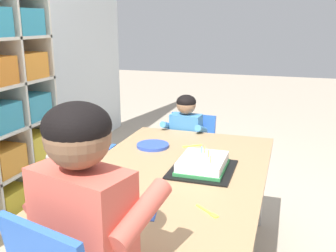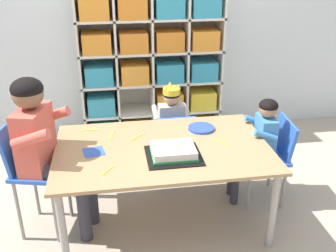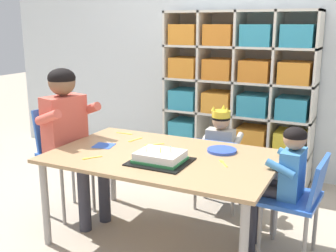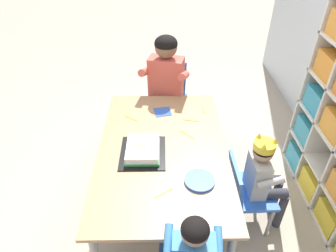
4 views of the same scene
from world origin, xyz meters
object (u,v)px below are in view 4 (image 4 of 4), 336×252
Objects in this scene: fork_near_child_seat at (165,192)px; classroom_chair_adult_side at (168,96)px; guest_at_table_side at (193,250)px; birthday_cake_on_tray at (143,150)px; adult_helper_seated at (164,84)px; fork_beside_plate_stack at (203,109)px; fork_near_cake_tray at (190,120)px; fork_by_napkin at (186,134)px; paper_plate_stack at (199,181)px; activity_table at (163,154)px; classroom_chair_blue at (246,189)px; fork_scattered_mid_table at (131,118)px; child_with_crown at (264,173)px.

classroom_chair_adult_side is at bearing -127.64° from fork_near_child_seat.
guest_at_table_side is 0.74m from birthday_cake_on_tray.
fork_beside_plate_stack is (0.26, 0.32, -0.10)m from adult_helper_seated.
fork_by_napkin is at bearing -88.89° from fork_near_cake_tray.
adult_helper_seated reaches higher than fork_by_napkin.
paper_plate_stack reaches higher than fork_near_child_seat.
fork_near_cake_tray reaches higher than activity_table.
activity_table is 2.45× the size of classroom_chair_blue.
adult_helper_seated reaches higher than classroom_chair_blue.
classroom_chair_adult_side is at bearing 96.41° from fork_scattered_mid_table.
classroom_chair_blue is 0.73m from guest_at_table_side.
fork_near_cake_tray is at bearing -178.82° from paper_plate_stack.
activity_table is at bearing -17.71° from fork_scattered_mid_table.
paper_plate_stack reaches higher than activity_table.
fork_beside_plate_stack is (-0.53, 0.47, -0.03)m from birthday_cake_on_tray.
fork_scattered_mid_table is 0.60m from fork_beside_plate_stack.
fork_beside_plate_stack is at bearing -146.13° from fork_near_child_seat.
child_with_crown reaches higher than fork_beside_plate_stack.
fork_beside_plate_stack is at bearing 48.83° from fork_scattered_mid_table.
classroom_chair_adult_side reaches higher than paper_plate_stack.
adult_helper_seated is 1.15m from fork_near_child_seat.
classroom_chair_adult_side is at bearing -171.37° from paper_plate_stack.
guest_at_table_side is (1.59, 0.11, 0.03)m from classroom_chair_adult_side.
child_with_crown is 0.69m from fork_near_cake_tray.
guest_at_table_side is 1.17m from fork_scattered_mid_table.
guest_at_table_side is 1.23m from fork_beside_plate_stack.
birthday_cake_on_tray is (-0.68, -0.29, 0.09)m from guest_at_table_side.
guest_at_table_side reaches higher than fork_near_cake_tray.
fork_beside_plate_stack is at bearing 172.27° from paper_plate_stack.
guest_at_table_side reaches higher than classroom_chair_adult_side.
classroom_chair_adult_side is 7.36× the size of fork_near_child_seat.
paper_plate_stack is at bearing 168.66° from fork_beside_plate_stack.
guest_at_table_side is 0.89m from fork_by_napkin.
fork_scattered_mid_table is at bearing -111.74° from adult_helper_seated.
paper_plate_stack is 1.71× the size of fork_by_napkin.
fork_by_napkin is at bearing -61.28° from adult_helper_seated.
birthday_cake_on_tray is at bearing 80.54° from child_with_crown.
activity_table is 0.40m from fork_near_cake_tray.
paper_plate_stack is at bearing 106.82° from child_with_crown.
birthday_cake_on_tray is at bearing -36.28° from fork_scattered_mid_table.
fork_beside_plate_stack is at bearing -25.35° from adult_helper_seated.
fork_scattered_mid_table is (-0.37, -0.25, 0.06)m from activity_table.
classroom_chair_blue is at bearing 80.80° from birthday_cake_on_tray.
adult_helper_seated reaches higher than birthday_cake_on_tray.
paper_plate_stack is at bearing -73.91° from fork_near_cake_tray.
paper_plate_stack is 0.23m from fork_near_child_seat.
fork_scattered_mid_table is (-0.53, -0.94, 0.09)m from child_with_crown.
adult_helper_seated is (0.12, -0.03, 0.19)m from classroom_chair_adult_side.
paper_plate_stack is at bearing 35.62° from activity_table.
classroom_chair_adult_side reaches higher than birthday_cake_on_tray.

